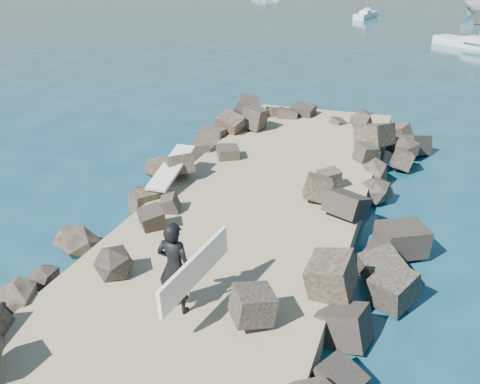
# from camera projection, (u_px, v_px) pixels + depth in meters

# --- Properties ---
(ground) EXTENTS (800.00, 800.00, 0.00)m
(ground) POSITION_uv_depth(u_px,v_px,m) (251.00, 226.00, 15.51)
(ground) COLOR #0F384C
(ground) RESTS_ON ground
(jetty) EXTENTS (6.00, 26.00, 0.60)m
(jetty) POSITION_uv_depth(u_px,v_px,m) (227.00, 250.00, 13.67)
(jetty) COLOR #8C7759
(jetty) RESTS_ON ground
(riprap_left) EXTENTS (2.60, 22.00, 1.00)m
(riprap_left) POSITION_uv_depth(u_px,v_px,m) (136.00, 218.00, 14.89)
(riprap_left) COLOR black
(riprap_left) RESTS_ON ground
(riprap_right) EXTENTS (2.60, 22.00, 1.00)m
(riprap_right) POSITION_uv_depth(u_px,v_px,m) (344.00, 253.00, 13.14)
(riprap_right) COLOR black
(riprap_right) RESTS_ON ground
(surfboard_resting) EXTENTS (0.76, 2.59, 0.09)m
(surfboard_resting) POSITION_uv_depth(u_px,v_px,m) (172.00, 170.00, 16.67)
(surfboard_resting) COLOR beige
(surfboard_resting) RESTS_ON riprap_left
(surfer_with_board) EXTENTS (1.03, 2.45, 1.99)m
(surfer_with_board) POSITION_uv_depth(u_px,v_px,m) (177.00, 268.00, 10.46)
(surfer_with_board) COLOR black
(surfer_with_board) RESTS_ON jetty
(sailboat_c) EXTENTS (7.29, 6.62, 9.64)m
(sailboat_c) POSITION_uv_depth(u_px,v_px,m) (478.00, 44.00, 44.24)
(sailboat_c) COLOR silver
(sailboat_c) RESTS_ON ground
(sailboat_b) EXTENTS (2.33, 6.13, 7.35)m
(sailboat_b) POSITION_uv_depth(u_px,v_px,m) (366.00, 15.00, 64.98)
(sailboat_b) COLOR silver
(sailboat_b) RESTS_ON ground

